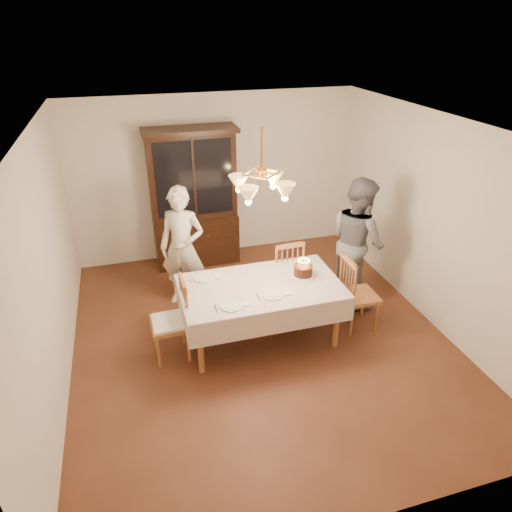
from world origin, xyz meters
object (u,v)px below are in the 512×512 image
object	(u,v)px
dining_table	(261,291)
china_hutch	(194,201)
birthday_cake	(303,271)
elderly_woman	(182,248)
chair_far_side	(284,275)

from	to	relation	value
dining_table	china_hutch	size ratio (longest dim) A/B	0.88
dining_table	birthday_cake	world-z (taller)	birthday_cake
china_hutch	birthday_cake	xyz separation A→B (m)	(0.97, -2.18, -0.22)
china_hutch	birthday_cake	distance (m)	2.39
elderly_woman	birthday_cake	size ratio (longest dim) A/B	5.60
dining_table	birthday_cake	xyz separation A→B (m)	(0.56, 0.08, 0.14)
dining_table	elderly_woman	xyz separation A→B (m)	(-0.77, 1.08, 0.16)
dining_table	china_hutch	bearing A→B (deg)	100.19
china_hutch	chair_far_side	size ratio (longest dim) A/B	2.16
china_hutch	birthday_cake	size ratio (longest dim) A/B	7.20
birthday_cake	chair_far_side	bearing A→B (deg)	92.45
chair_far_side	birthday_cake	size ratio (longest dim) A/B	3.33
china_hutch	elderly_woman	distance (m)	1.24
elderly_woman	china_hutch	bearing A→B (deg)	99.58
chair_far_side	birthday_cake	world-z (taller)	chair_far_side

